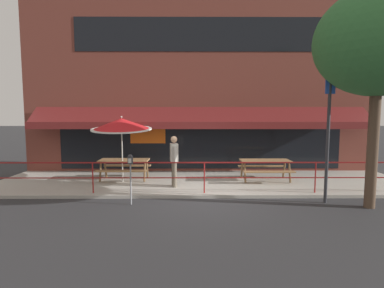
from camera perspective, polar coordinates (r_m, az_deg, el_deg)
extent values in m
plane|color=#2D2D30|center=(9.18, 2.44, -10.35)|extent=(120.00, 120.00, 0.00)
cube|color=#ADA89E|center=(11.10, 1.93, -7.27)|extent=(15.00, 4.00, 0.10)
cube|color=brown|center=(13.16, 1.60, 12.32)|extent=(15.00, 0.50, 8.13)
cube|color=black|center=(13.24, 1.66, 20.16)|extent=(10.50, 0.02, 1.40)
cube|color=black|center=(12.86, 1.60, 0.37)|extent=(12.00, 0.02, 2.30)
cube|color=orange|center=(12.94, -8.40, 1.67)|extent=(1.50, 0.02, 0.70)
cube|color=maroon|center=(12.27, 1.70, 5.49)|extent=(13.80, 0.92, 0.70)
cube|color=maroon|center=(11.77, 1.79, 3.54)|extent=(13.80, 0.08, 0.28)
cylinder|color=maroon|center=(9.79, -18.37, -6.15)|extent=(0.04, 0.04, 0.95)
cylinder|color=maroon|center=(9.33, 2.36, -6.44)|extent=(0.04, 0.04, 0.95)
cylinder|color=maroon|center=(10.10, 22.43, -5.94)|extent=(0.04, 0.04, 0.95)
cube|color=maroon|center=(9.24, 2.37, -3.56)|extent=(13.80, 0.04, 0.04)
cube|color=maroon|center=(9.33, 2.36, -6.44)|extent=(13.80, 0.03, 0.03)
cube|color=#997047|center=(11.40, -12.78, -3.02)|extent=(1.80, 0.80, 0.05)
cube|color=#997047|center=(10.89, -13.40, -5.03)|extent=(1.80, 0.26, 0.04)
cube|color=#997047|center=(12.01, -12.16, -4.03)|extent=(1.80, 0.26, 0.04)
cylinder|color=brown|center=(11.01, -9.01, -5.21)|extent=(0.07, 0.30, 0.73)
cylinder|color=brown|center=(11.63, -8.54, -4.63)|extent=(0.07, 0.30, 0.73)
cylinder|color=brown|center=(11.36, -17.05, -5.05)|extent=(0.07, 0.30, 0.73)
cylinder|color=brown|center=(11.96, -16.17, -4.50)|extent=(0.07, 0.30, 0.73)
cube|color=#997047|center=(11.30, 13.80, -3.12)|extent=(1.80, 0.80, 0.05)
cube|color=#997047|center=(10.80, 14.51, -5.15)|extent=(1.80, 0.26, 0.04)
cube|color=#997047|center=(11.91, 13.08, -4.13)|extent=(1.80, 0.26, 0.04)
cylinder|color=brown|center=(11.29, 18.11, -5.15)|extent=(0.07, 0.30, 0.73)
cylinder|color=brown|center=(11.88, 17.13, -4.59)|extent=(0.07, 0.30, 0.73)
cylinder|color=brown|center=(10.89, 10.06, -5.34)|extent=(0.07, 0.30, 0.73)
cylinder|color=brown|center=(11.51, 9.49, -4.75)|extent=(0.07, 0.30, 0.73)
cylinder|color=#B7B2A8|center=(11.05, -13.17, -1.16)|extent=(0.04, 0.04, 2.30)
cone|color=red|center=(10.98, -13.28, 3.77)|extent=(2.10, 2.13, 0.58)
cylinder|color=white|center=(10.98, -13.26, 2.78)|extent=(2.14, 2.14, 0.22)
sphere|color=#B7B2A8|center=(10.97, -13.31, 5.03)|extent=(0.07, 0.07, 0.07)
cylinder|color=#665B4C|center=(10.26, -3.48, -5.60)|extent=(0.15, 0.15, 0.86)
cylinder|color=#665B4C|center=(10.06, -3.35, -5.82)|extent=(0.15, 0.15, 0.86)
cube|color=#B2ADA3|center=(10.04, -3.44, -1.62)|extent=(0.30, 0.43, 0.60)
cylinder|color=#B2ADA3|center=(10.30, -3.61, -1.61)|extent=(0.10, 0.10, 0.54)
cylinder|color=#B2ADA3|center=(9.79, -3.26, -1.98)|extent=(0.10, 0.10, 0.54)
sphere|color=tan|center=(10.00, -3.46, 0.88)|extent=(0.22, 0.22, 0.22)
cylinder|color=gray|center=(8.62, -11.58, -7.55)|extent=(0.04, 0.04, 1.15)
cylinder|color=#2D2D33|center=(8.50, -11.67, -3.11)|extent=(0.15, 0.15, 0.20)
sphere|color=#2D2D33|center=(8.48, -11.69, -2.44)|extent=(0.14, 0.14, 0.14)
cube|color=silver|center=(8.42, -11.78, -3.12)|extent=(0.08, 0.01, 0.13)
cylinder|color=#2D2D33|center=(9.22, 24.55, 3.65)|extent=(0.09, 0.09, 4.58)
cube|color=blue|center=(9.23, 24.86, 9.90)|extent=(0.28, 0.02, 0.40)
cylinder|color=brown|center=(9.34, 31.17, -0.47)|extent=(0.28, 0.28, 3.33)
ellipsoid|color=#337038|center=(9.48, 32.03, 16.17)|extent=(3.28, 2.96, 2.79)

